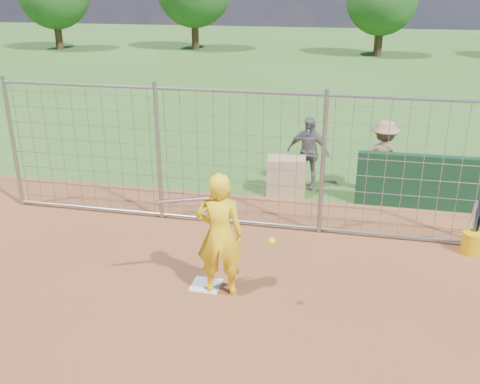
% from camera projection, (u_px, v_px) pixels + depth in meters
% --- Properties ---
extents(ground, '(100.00, 100.00, 0.00)m').
position_uv_depth(ground, '(210.00, 279.00, 8.17)').
color(ground, '#2D591E').
rests_on(ground, ground).
extents(home_plate, '(0.43, 0.43, 0.02)m').
position_uv_depth(home_plate, '(206.00, 285.00, 7.99)').
color(home_plate, silver).
rests_on(home_plate, ground).
extents(dugout_wall, '(2.60, 0.20, 1.10)m').
position_uv_depth(dugout_wall, '(423.00, 182.00, 10.57)').
color(dugout_wall, '#11381E').
rests_on(dugout_wall, ground).
extents(batter, '(0.72, 0.52, 1.85)m').
position_uv_depth(batter, '(219.00, 235.00, 7.50)').
color(batter, yellow).
rests_on(batter, ground).
extents(bystander_b, '(1.00, 0.58, 1.59)m').
position_uv_depth(bystander_b, '(308.00, 152.00, 11.58)').
color(bystander_b, '#5C5D62').
rests_on(bystander_b, ground).
extents(bystander_c, '(1.12, 0.76, 1.60)m').
position_uv_depth(bystander_c, '(383.00, 158.00, 11.20)').
color(bystander_c, '#987353').
rests_on(bystander_c, ground).
extents(equipment_bin, '(0.86, 0.65, 0.80)m').
position_uv_depth(equipment_bin, '(286.00, 176.00, 11.36)').
color(equipment_bin, tan).
rests_on(equipment_bin, ground).
extents(equipment_in_play, '(1.63, 0.42, 0.52)m').
position_uv_depth(equipment_in_play, '(208.00, 210.00, 7.13)').
color(equipment_in_play, silver).
rests_on(equipment_in_play, ground).
extents(bucket_with_bats, '(0.34, 0.38, 0.98)m').
position_uv_depth(bucket_with_bats, '(472.00, 240.00, 8.87)').
color(bucket_with_bats, '#DDA40B').
rests_on(bucket_with_bats, ground).
extents(backstop_fence, '(9.08, 0.08, 2.60)m').
position_uv_depth(backstop_fence, '(238.00, 161.00, 9.53)').
color(backstop_fence, gray).
rests_on(backstop_fence, ground).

